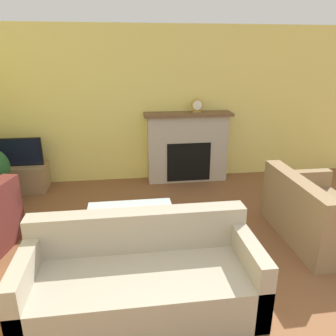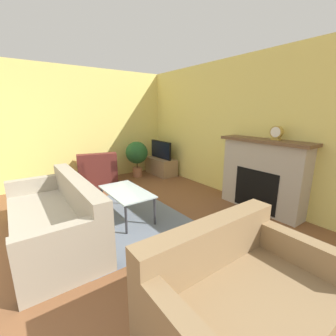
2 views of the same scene
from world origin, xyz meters
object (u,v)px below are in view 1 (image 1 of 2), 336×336
(tv, at_px, (15,152))
(coffee_table, at_px, (130,213))
(couch_loveseat, at_px, (318,217))
(couch_sectional, at_px, (142,278))
(mantel_clock, at_px, (197,106))

(tv, distance_m, coffee_table, 2.67)
(tv, bearing_deg, couch_loveseat, -26.64)
(tv, bearing_deg, couch_sectional, -57.42)
(couch_sectional, xyz_separation_m, couch_loveseat, (2.27, 0.89, 0.00))
(couch_sectional, xyz_separation_m, mantel_clock, (1.19, 3.12, 1.08))
(couch_sectional, distance_m, couch_loveseat, 2.44)
(tv, relative_size, mantel_clock, 3.85)
(couch_loveseat, bearing_deg, mantel_clock, 25.96)
(couch_loveseat, xyz_separation_m, coffee_table, (-2.34, 0.18, 0.12))
(couch_sectional, relative_size, coffee_table, 2.02)
(couch_sectional, xyz_separation_m, coffee_table, (-0.07, 1.06, 0.12))
(coffee_table, distance_m, mantel_clock, 2.59)
(tv, xyz_separation_m, coffee_table, (1.84, -1.92, -0.28))
(couch_sectional, bearing_deg, coffee_table, 93.58)
(tv, xyz_separation_m, mantel_clock, (3.09, 0.14, 0.68))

